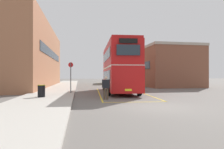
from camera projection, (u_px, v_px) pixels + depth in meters
ground_plane at (112, 89)px, 24.97m from camera, size 135.60×135.60×0.00m
sidewalk_left at (61, 87)px, 26.25m from camera, size 4.00×57.60×0.14m
brick_building_left at (29, 57)px, 28.88m from camera, size 6.66×24.66×8.79m
depot_building_right at (158, 67)px, 33.56m from camera, size 7.65×16.31×6.04m
double_decker_bus at (119, 67)px, 19.57m from camera, size 3.36×10.24×4.75m
single_deck_bus at (110, 76)px, 39.81m from camera, size 3.24×8.32×3.02m
pedestrian_boarding at (106, 86)px, 13.81m from camera, size 0.56×0.27×1.66m
litter_bin at (41, 91)px, 14.23m from camera, size 0.55×0.55×0.88m
bus_stop_sign at (71, 75)px, 17.59m from camera, size 0.44×0.11×2.73m
bay_marking_yellow at (123, 94)px, 17.67m from camera, size 5.03×12.37×0.01m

